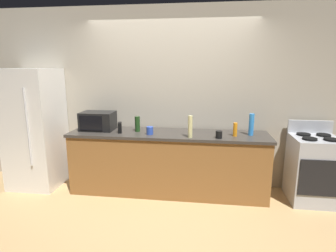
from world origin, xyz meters
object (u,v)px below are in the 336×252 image
at_px(bottle_vinegar, 190,127).
at_px(refrigerator, 35,128).
at_px(bottle_wine, 137,124).
at_px(microwave, 98,121).
at_px(bottle_dish_soap, 235,130).
at_px(mug_black, 219,135).
at_px(bottle_spray_cleaner, 251,125).
at_px(cordless_phone, 120,128).
at_px(mug_blue, 150,131).
at_px(stove_range, 313,169).

bearing_deg(bottle_vinegar, refrigerator, 174.66).
distance_m(bottle_vinegar, bottle_wine, 0.82).
bearing_deg(bottle_wine, microwave, 178.27).
distance_m(microwave, bottle_dish_soap, 1.99).
distance_m(refrigerator, bottle_dish_soap, 2.98).
distance_m(bottle_vinegar, mug_black, 0.39).
bearing_deg(bottle_spray_cleaner, bottle_vinegar, -163.32).
distance_m(refrigerator, mug_black, 2.76).
bearing_deg(mug_black, bottle_vinegar, -176.65).
bearing_deg(cordless_phone, bottle_wine, 11.92).
bearing_deg(mug_blue, microwave, 168.45).
xyz_separation_m(refrigerator, stove_range, (4.05, 0.00, -0.44)).
bearing_deg(stove_range, cordless_phone, -178.21).
distance_m(refrigerator, stove_range, 4.07).
xyz_separation_m(microwave, bottle_spray_cleaner, (2.21, -0.02, 0.01)).
xyz_separation_m(stove_range, bottle_spray_cleaner, (-0.85, 0.02, 0.59)).
distance_m(cordless_phone, bottle_vinegar, 1.02).
relative_size(stove_range, bottle_spray_cleaner, 3.61).
bearing_deg(microwave, refrigerator, -177.23).
height_order(cordless_phone, mug_black, cordless_phone).
relative_size(stove_range, mug_blue, 9.96).
xyz_separation_m(mug_black, mug_blue, (-0.95, 0.08, 0.01)).
relative_size(bottle_wine, bottle_spray_cleaner, 0.74).
bearing_deg(mug_black, cordless_phone, 175.20).
xyz_separation_m(stove_range, mug_blue, (-2.24, -0.12, 0.49)).
height_order(bottle_vinegar, bottle_wine, bottle_vinegar).
height_order(stove_range, bottle_vinegar, bottle_vinegar).
height_order(refrigerator, mug_black, refrigerator).
bearing_deg(cordless_phone, mug_blue, -19.03).
relative_size(bottle_dish_soap, bottle_spray_cleaner, 0.62).
bearing_deg(bottle_vinegar, mug_black, 3.35).
bearing_deg(bottle_wine, bottle_spray_cleaner, -0.21).
height_order(refrigerator, stove_range, refrigerator).
distance_m(stove_range, bottle_spray_cleaner, 1.03).
bearing_deg(mug_black, microwave, 171.99).
xyz_separation_m(bottle_vinegar, bottle_spray_cleaner, (0.82, 0.25, 0.00)).
height_order(bottle_spray_cleaner, mug_blue, bottle_spray_cleaner).
bearing_deg(stove_range, mug_black, -171.21).
distance_m(cordless_phone, bottle_spray_cleaner, 1.83).
distance_m(bottle_vinegar, bottle_dish_soap, 0.62).
bearing_deg(bottle_dish_soap, cordless_phone, -179.26).
distance_m(refrigerator, cordless_phone, 1.37).
height_order(microwave, mug_blue, microwave).
distance_m(bottle_wine, mug_blue, 0.27).
distance_m(mug_black, mug_blue, 0.95).
bearing_deg(cordless_phone, stove_range, -12.64).
bearing_deg(mug_black, bottle_spray_cleaner, 26.82).
xyz_separation_m(bottle_wine, mug_blue, (0.21, -0.15, -0.06)).
bearing_deg(bottle_dish_soap, microwave, 176.80).
bearing_deg(bottle_wine, mug_black, -11.22).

